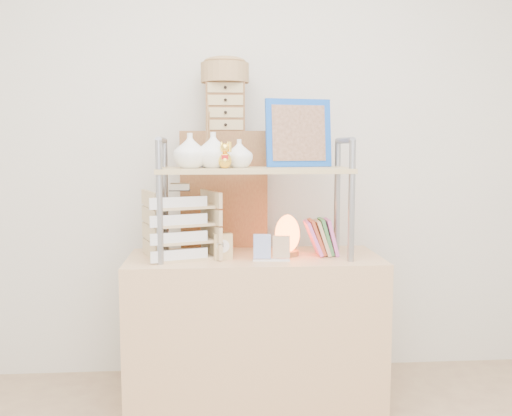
{
  "coord_description": "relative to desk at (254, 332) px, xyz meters",
  "views": [
    {
      "loc": [
        -0.2,
        -1.47,
        1.28
      ],
      "look_at": [
        0.01,
        1.2,
        0.98
      ],
      "focal_mm": 40.0,
      "sensor_mm": 36.0,
      "label": 1
    }
  ],
  "objects": [
    {
      "name": "cabinet",
      "position": [
        -0.13,
        0.37,
        0.3
      ],
      "size": [
        0.47,
        0.28,
        1.35
      ],
      "primitive_type": "cube",
      "rotation": [
        0.0,
        0.0,
        -0.1
      ],
      "color": "brown",
      "rests_on": "ground"
    },
    {
      "name": "desk",
      "position": [
        0.0,
        0.0,
        0.0
      ],
      "size": [
        1.2,
        0.5,
        0.75
      ],
      "primitive_type": "cube",
      "color": "tan",
      "rests_on": "ground"
    },
    {
      "name": "postcard_stand",
      "position": [
        0.07,
        -0.1,
        0.41
      ],
      "size": [
        0.17,
        0.06,
        0.12
      ],
      "color": "white",
      "rests_on": "desk"
    },
    {
      "name": "drawer_chest",
      "position": [
        -0.13,
        0.35,
        1.1
      ],
      "size": [
        0.2,
        0.16,
        0.25
      ],
      "color": "brown",
      "rests_on": "cabinet"
    },
    {
      "name": "room_shell",
      "position": [
        0.0,
        -0.81,
        1.32
      ],
      "size": [
        3.42,
        3.41,
        2.61
      ],
      "color": "silver",
      "rests_on": "ground"
    },
    {
      "name": "hutch",
      "position": [
        -0.05,
        0.01,
        0.81
      ],
      "size": [
        0.9,
        0.34,
        0.75
      ],
      "color": "gray",
      "rests_on": "desk"
    },
    {
      "name": "desk_clock",
      "position": [
        -0.15,
        -0.06,
        0.44
      ],
      "size": [
        0.09,
        0.05,
        0.12
      ],
      "color": "tan",
      "rests_on": "desk"
    },
    {
      "name": "woven_basket",
      "position": [
        -0.13,
        0.35,
        1.28
      ],
      "size": [
        0.25,
        0.25,
        0.1
      ],
      "primitive_type": "cylinder",
      "color": "olive",
      "rests_on": "drawer_chest"
    },
    {
      "name": "letter_tray",
      "position": [
        -0.35,
        -0.01,
        0.52
      ],
      "size": [
        0.36,
        0.35,
        0.35
      ],
      "color": "tan",
      "rests_on": "desk"
    },
    {
      "name": "salt_lamp",
      "position": [
        0.16,
        0.01,
        0.48
      ],
      "size": [
        0.13,
        0.12,
        0.2
      ],
      "color": "brown",
      "rests_on": "desk"
    }
  ]
}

